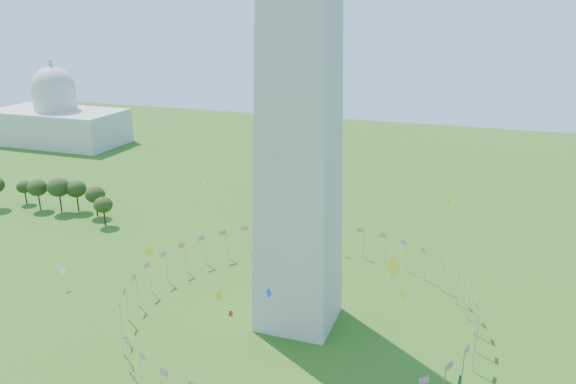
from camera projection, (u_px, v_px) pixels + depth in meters
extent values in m
cylinder|color=silver|center=(478.00, 334.00, 118.43)|extent=(0.24, 0.24, 9.00)
cylinder|color=silver|center=(476.00, 317.00, 124.84)|extent=(0.24, 0.24, 9.00)
cylinder|color=silver|center=(469.00, 302.00, 131.45)|extent=(0.24, 0.24, 9.00)
cylinder|color=silver|center=(458.00, 288.00, 138.04)|extent=(0.24, 0.24, 9.00)
cylinder|color=silver|center=(443.00, 275.00, 144.42)|extent=(0.24, 0.24, 9.00)
cylinder|color=silver|center=(425.00, 265.00, 150.39)|extent=(0.24, 0.24, 9.00)
cylinder|color=silver|center=(406.00, 256.00, 155.78)|extent=(0.24, 0.24, 9.00)
cylinder|color=silver|center=(385.00, 249.00, 160.42)|extent=(0.24, 0.24, 9.00)
cylinder|color=silver|center=(363.00, 243.00, 164.16)|extent=(0.24, 0.24, 9.00)
cylinder|color=silver|center=(341.00, 239.00, 166.90)|extent=(0.24, 0.24, 9.00)
cylinder|color=silver|center=(318.00, 237.00, 168.55)|extent=(0.24, 0.24, 9.00)
cylinder|color=silver|center=(295.00, 236.00, 169.05)|extent=(0.24, 0.24, 9.00)
cylinder|color=silver|center=(272.00, 237.00, 168.41)|extent=(0.24, 0.24, 9.00)
cylinder|color=silver|center=(249.00, 240.00, 166.63)|extent=(0.24, 0.24, 9.00)
cylinder|color=silver|center=(227.00, 244.00, 163.77)|extent=(0.24, 0.24, 9.00)
cylinder|color=silver|center=(206.00, 249.00, 159.91)|extent=(0.24, 0.24, 9.00)
cylinder|color=silver|center=(185.00, 257.00, 155.18)|extent=(0.24, 0.24, 9.00)
cylinder|color=silver|center=(167.00, 266.00, 149.72)|extent=(0.24, 0.24, 9.00)
cylinder|color=silver|center=(151.00, 277.00, 143.69)|extent=(0.24, 0.24, 9.00)
cylinder|color=silver|center=(137.00, 289.00, 137.27)|extent=(0.24, 0.24, 9.00)
cylinder|color=silver|center=(127.00, 304.00, 130.67)|extent=(0.24, 0.24, 9.00)
cylinder|color=silver|center=(122.00, 319.00, 124.07)|extent=(0.24, 0.24, 9.00)
cylinder|color=silver|center=(122.00, 336.00, 117.69)|extent=(0.24, 0.24, 9.00)
cylinder|color=silver|center=(128.00, 354.00, 111.72)|extent=(0.24, 0.24, 9.00)
cylinder|color=silver|center=(141.00, 371.00, 106.33)|extent=(0.24, 0.24, 9.00)
cylinder|color=silver|center=(463.00, 369.00, 106.93)|extent=(0.24, 0.24, 9.00)
cylinder|color=silver|center=(474.00, 352.00, 112.40)|extent=(0.24, 0.24, 9.00)
imported|color=#1A432A|center=(460.00, 379.00, 109.62)|extent=(1.11, 1.20, 2.03)
plane|color=yellow|center=(403.00, 294.00, 99.95)|extent=(1.38, 2.23, 2.42)
plane|color=yellow|center=(394.00, 267.00, 57.59)|extent=(1.73, 1.46, 2.17)
plane|color=yellow|center=(149.00, 252.00, 92.56)|extent=(0.49, 1.91, 1.85)
plane|color=white|center=(204.00, 182.00, 145.90)|extent=(0.29, 1.52, 1.50)
plane|color=red|center=(231.00, 314.00, 110.63)|extent=(0.90, 1.02, 1.25)
plane|color=blue|center=(269.00, 293.00, 94.52)|extent=(1.41, 0.92, 1.63)
plane|color=yellow|center=(449.00, 201.00, 110.09)|extent=(1.14, 0.97, 1.37)
plane|color=yellow|center=(219.00, 295.00, 109.34)|extent=(1.56, 1.42, 1.76)
plane|color=white|center=(63.00, 271.00, 145.99)|extent=(0.72, 1.90, 1.95)
ellipsoid|color=#314717|center=(25.00, 192.00, 209.91)|extent=(5.59, 5.59, 8.74)
ellipsoid|color=#314717|center=(38.00, 195.00, 203.23)|extent=(7.11, 7.11, 11.11)
ellipsoid|color=#314717|center=(60.00, 195.00, 200.65)|extent=(7.95, 7.95, 12.43)
ellipsoid|color=#314717|center=(77.00, 196.00, 201.71)|extent=(7.20, 7.20, 11.25)
ellipsoid|color=#314717|center=(96.00, 202.00, 196.71)|extent=(6.85, 6.85, 10.71)
ellipsoid|color=#314717|center=(104.00, 212.00, 188.36)|extent=(6.29, 6.29, 9.82)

